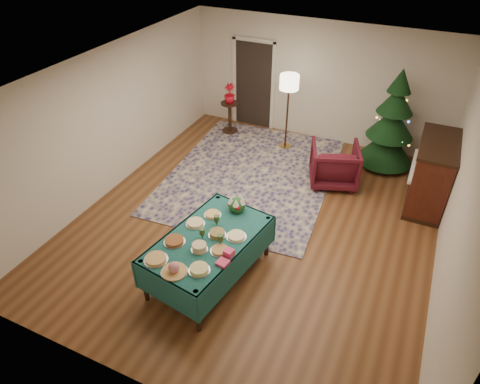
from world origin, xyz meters
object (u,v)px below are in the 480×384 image
at_px(buffet_table, 209,246).
at_px(piano, 431,174).
at_px(floor_lamp, 289,87).
at_px(potted_plant, 230,98).
at_px(side_table, 230,118).
at_px(gift_box, 229,253).
at_px(christmas_tree, 391,124).
at_px(armchair, 334,163).

bearing_deg(buffet_table, piano, 50.54).
distance_m(floor_lamp, piano, 3.36).
bearing_deg(floor_lamp, potted_plant, 174.33).
bearing_deg(buffet_table, side_table, 112.29).
height_order(gift_box, christmas_tree, christmas_tree).
bearing_deg(armchair, floor_lamp, -55.31).
distance_m(buffet_table, piano, 4.39).
distance_m(floor_lamp, christmas_tree, 2.25).
xyz_separation_m(potted_plant, christmas_tree, (3.68, 0.01, 0.06)).
height_order(side_table, piano, piano).
bearing_deg(gift_box, armchair, 80.39).
bearing_deg(gift_box, christmas_tree, 73.13).
xyz_separation_m(gift_box, piano, (2.36, 3.59, -0.19)).
height_order(gift_box, piano, piano).
xyz_separation_m(armchair, side_table, (-2.86, 1.14, -0.09)).
bearing_deg(side_table, christmas_tree, 0.22).
distance_m(buffet_table, side_table, 4.83).
height_order(armchair, potted_plant, potted_plant).
relative_size(floor_lamp, christmas_tree, 0.81).
relative_size(floor_lamp, side_table, 2.25).
bearing_deg(christmas_tree, buffet_table, -112.46).
bearing_deg(floor_lamp, armchair, -36.07).
xyz_separation_m(buffet_table, gift_box, (0.43, -0.20, 0.20)).
relative_size(side_table, christmas_tree, 0.36).
distance_m(gift_box, potted_plant, 5.18).
height_order(gift_box, side_table, gift_box).
height_order(potted_plant, christmas_tree, christmas_tree).
bearing_deg(piano, armchair, -177.74).
height_order(floor_lamp, potted_plant, floor_lamp).
bearing_deg(floor_lamp, buffet_table, -85.49).
height_order(gift_box, floor_lamp, floor_lamp).
height_order(buffet_table, piano, piano).
xyz_separation_m(armchair, potted_plant, (-2.86, 1.14, 0.42)).
bearing_deg(christmas_tree, potted_plant, -179.78).
relative_size(buffet_table, potted_plant, 4.60).
bearing_deg(armchair, buffet_table, 53.56).
bearing_deg(potted_plant, gift_box, -64.14).
height_order(floor_lamp, side_table, floor_lamp).
bearing_deg(floor_lamp, gift_box, -80.30).
distance_m(gift_box, christmas_tree, 4.89).
height_order(side_table, potted_plant, potted_plant).
xyz_separation_m(gift_box, christmas_tree, (1.42, 4.68, 0.14)).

